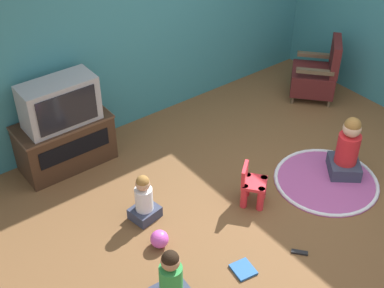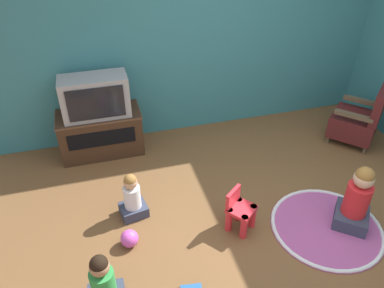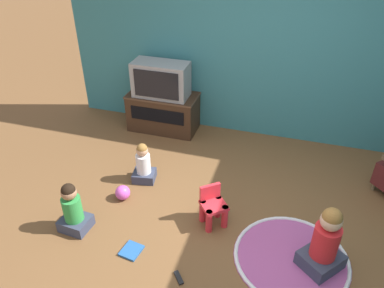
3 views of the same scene
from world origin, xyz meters
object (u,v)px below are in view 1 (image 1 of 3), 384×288
at_px(yellow_kid_chair, 252,187).
at_px(tv_cabinet, 65,142).
at_px(child_watching_left, 171,280).
at_px(book, 243,269).
at_px(child_watching_right, 347,150).
at_px(television, 59,103).
at_px(toy_ball, 160,239).
at_px(child_watching_center, 144,200).
at_px(black_armchair, 317,75).
at_px(remote_control, 300,252).

bearing_deg(yellow_kid_chair, tv_cabinet, 86.18).
relative_size(child_watching_left, book, 2.53).
distance_m(yellow_kid_chair, child_watching_right, 1.14).
xyz_separation_m(television, toy_ball, (0.11, -1.60, -0.72)).
relative_size(child_watching_center, child_watching_right, 0.73).
relative_size(tv_cabinet, toy_ball, 5.90).
bearing_deg(child_watching_center, television, 90.04).
distance_m(television, child_watching_left, 2.24).
xyz_separation_m(tv_cabinet, child_watching_right, (2.29, -1.96, 0.02)).
bearing_deg(toy_ball, tv_cabinet, 93.81).
height_order(tv_cabinet, toy_ball, tv_cabinet).
xyz_separation_m(black_armchair, child_watching_left, (-3.39, -1.51, -0.07)).
bearing_deg(black_armchair, book, -10.72).
relative_size(yellow_kid_chair, child_watching_left, 0.76).
xyz_separation_m(tv_cabinet, child_watching_center, (0.21, -1.24, -0.07)).
bearing_deg(book, toy_ball, 39.96).
xyz_separation_m(black_armchair, child_watching_right, (-0.94, -1.28, -0.02)).
bearing_deg(yellow_kid_chair, remote_control, -137.39).
height_order(television, book, television).
height_order(child_watching_center, toy_ball, child_watching_center).
height_order(television, remote_control, television).
bearing_deg(child_watching_right, remote_control, 153.22).
bearing_deg(toy_ball, child_watching_right, -8.61).
bearing_deg(remote_control, yellow_kid_chair, -48.48).
relative_size(yellow_kid_chair, remote_control, 3.08).
height_order(black_armchair, child_watching_center, black_armchair).
relative_size(black_armchair, book, 3.57).
bearing_deg(yellow_kid_chair, book, -175.60).
bearing_deg(book, black_armchair, -50.19).
relative_size(black_armchair, child_watching_right, 1.15).
height_order(television, child_watching_right, television).
bearing_deg(child_watching_left, tv_cabinet, 90.06).
distance_m(black_armchair, toy_ball, 3.28).
bearing_deg(remote_control, tv_cabinet, -16.56).
bearing_deg(child_watching_right, black_armchair, 3.65).
distance_m(tv_cabinet, remote_control, 2.72).
distance_m(book, remote_control, 0.57).
bearing_deg(child_watching_right, book, 141.65).
height_order(tv_cabinet, television, television).
bearing_deg(remote_control, child_watching_right, -106.82).
bearing_deg(tv_cabinet, child_watching_center, -80.51).
bearing_deg(tv_cabinet, television, -90.00).
height_order(child_watching_left, remote_control, child_watching_left).
xyz_separation_m(child_watching_right, book, (-1.76, -0.36, -0.29)).
height_order(black_armchair, book, black_armchair).
height_order(black_armchair, remote_control, black_armchair).
relative_size(black_armchair, yellow_kid_chair, 1.85).
relative_size(television, yellow_kid_chair, 1.76).
height_order(television, yellow_kid_chair, television).
distance_m(child_watching_left, toy_ball, 0.65).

